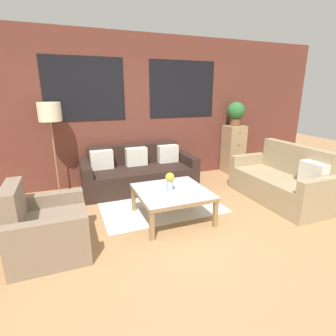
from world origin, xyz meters
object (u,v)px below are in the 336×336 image
Objects in this scene: armchair_corner at (47,229)px; potted_plant at (236,112)px; floor_lamp at (50,116)px; drawer_cabinet at (233,149)px; couch_dark at (139,173)px; settee_vintage at (282,182)px; coffee_table at (172,194)px; flower_vase at (170,180)px.

armchair_corner is 1.80× the size of potted_plant.
floor_lamp reaches higher than drawer_cabinet.
couch_dark is at bearing 46.84° from armchair_corner.
couch_dark is at bearing -5.46° from floor_lamp.
settee_vintage is 1.96m from coffee_table.
flower_vase is at bearing 8.08° from armchair_corner.
couch_dark reaches higher than coffee_table.
drawer_cabinet reaches higher than settee_vintage.
flower_vase is at bearing -87.37° from couch_dark.
flower_vase is at bearing 178.65° from settee_vintage.
drawer_cabinet is at bearing -90.00° from potted_plant.
potted_plant is (3.66, 0.08, -0.05)m from floor_lamp.
coffee_table is 0.61× the size of floor_lamp.
drawer_cabinet reaches higher than flower_vase.
couch_dark is at bearing 94.06° from coffee_table.
couch_dark is 1.79m from floor_lamp.
potted_plant reaches higher than coffee_table.
floor_lamp is (-1.52, 1.53, 1.00)m from coffee_table.
armchair_corner is 4.20m from drawer_cabinet.
drawer_cabinet reaches higher than couch_dark.
armchair_corner is 1.65m from coffee_table.
coffee_table is 0.93× the size of drawer_cabinet.
armchair_corner is 0.94× the size of coffee_table.
flower_vase is (1.48, -1.54, -0.79)m from floor_lamp.
armchair_corner reaches higher than coffee_table.
flower_vase is (-1.99, 0.05, 0.28)m from settee_vintage.
potted_plant reaches higher than flower_vase.
settee_vintage is 3.59m from armchair_corner.
potted_plant is 1.93× the size of flower_vase.
potted_plant is at bearing 36.82° from coffee_table.
armchair_corner is (-1.53, -1.63, -0.01)m from couch_dark.
settee_vintage is at bearing -35.15° from couch_dark.
coffee_table is (-1.96, 0.06, 0.06)m from settee_vintage.
floor_lamp is at bearing 86.41° from armchair_corner.
settee_vintage is 6.39× the size of flower_vase.
settee_vintage is (2.06, -1.45, 0.02)m from couch_dark.
floor_lamp is 1.53× the size of drawer_cabinet.
flower_vase is at bearing -163.24° from coffee_table.
potted_plant reaches higher than drawer_cabinet.
settee_vintage is at bearing -1.35° from flower_vase.
floor_lamp is at bearing -178.78° from potted_plant.
drawer_cabinet is 0.81m from potted_plant.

